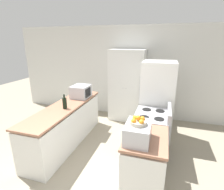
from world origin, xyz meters
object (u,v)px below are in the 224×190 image
at_px(refrigerator, 157,101).
at_px(wine_bottle, 65,103).
at_px(microwave, 81,91).
at_px(toaster_oven, 138,132).
at_px(stove, 151,135).
at_px(fruit_bowl, 138,121).
at_px(pantry_cabinet, 127,86).

distance_m(refrigerator, wine_bottle, 2.02).
relative_size(refrigerator, microwave, 3.90).
bearing_deg(toaster_oven, refrigerator, 84.83).
bearing_deg(stove, fruit_bowl, -97.49).
xyz_separation_m(stove, fruit_bowl, (-0.13, -0.98, 0.72)).
bearing_deg(fruit_bowl, wine_bottle, 154.28).
distance_m(pantry_cabinet, stove, 1.86).
bearing_deg(wine_bottle, stove, 7.43).
bearing_deg(pantry_cabinet, fruit_bowl, -74.54).
height_order(refrigerator, fruit_bowl, refrigerator).
bearing_deg(toaster_oven, microwave, 136.50).
bearing_deg(wine_bottle, refrigerator, 30.46).
xyz_separation_m(microwave, fruit_bowl, (1.60, -1.53, 0.15)).
bearing_deg(pantry_cabinet, stove, -62.01).
bearing_deg(refrigerator, microwave, -171.74).
height_order(stove, microwave, microwave).
bearing_deg(toaster_oven, wine_bottle, 154.50).
height_order(pantry_cabinet, wine_bottle, pantry_cabinet).
relative_size(stove, toaster_oven, 2.27).
bearing_deg(stove, wine_bottle, -172.57).
height_order(pantry_cabinet, refrigerator, pantry_cabinet).
xyz_separation_m(pantry_cabinet, microwave, (-0.89, -1.03, 0.04)).
distance_m(toaster_oven, fruit_bowl, 0.17).
xyz_separation_m(pantry_cabinet, refrigerator, (0.87, -0.77, -0.10)).
relative_size(microwave, toaster_oven, 0.99).
height_order(stove, wine_bottle, wine_bottle).
relative_size(refrigerator, fruit_bowl, 7.76).
relative_size(stove, wine_bottle, 3.56).
distance_m(pantry_cabinet, wine_bottle, 1.99).
xyz_separation_m(refrigerator, microwave, (-1.76, -0.26, 0.14)).
bearing_deg(stove, refrigerator, 87.52).
distance_m(refrigerator, microwave, 1.79).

